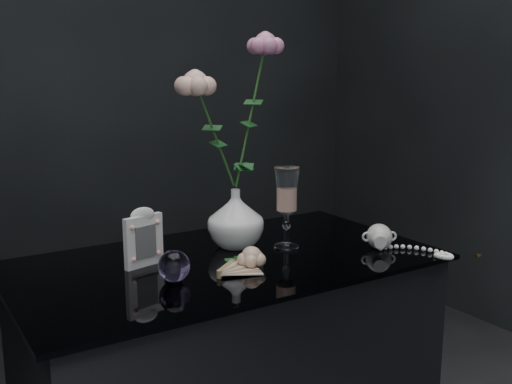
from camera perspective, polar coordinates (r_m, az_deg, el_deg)
vase at (r=1.59m, az=-1.95°, el=-2.53°), size 0.18×0.18×0.16m
wine_glass at (r=1.58m, az=2.94°, el=-1.55°), size 0.08×0.08×0.22m
picture_frame at (r=1.46m, az=-10.68°, el=-4.22°), size 0.13×0.11×0.15m
paperweight at (r=1.36m, az=-7.81°, el=-6.99°), size 0.09×0.09×0.07m
paper_fan at (r=1.38m, az=-3.52°, el=-7.74°), size 0.22×0.17×0.02m
loose_rose at (r=1.44m, az=-0.43°, el=-6.21°), size 0.16×0.18×0.05m
pearl_jar at (r=1.63m, az=11.67°, el=-4.06°), size 0.32×0.32×0.07m
roses at (r=1.55m, az=-2.11°, el=7.69°), size 0.30×0.12×0.46m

